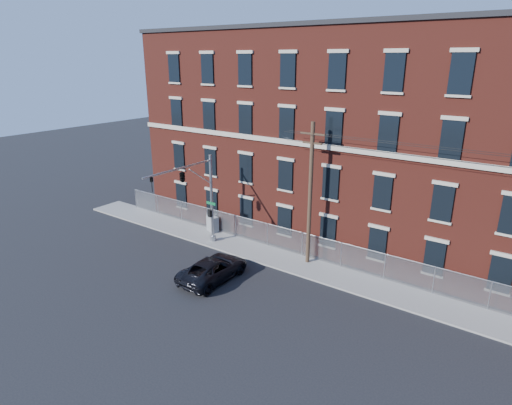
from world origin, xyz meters
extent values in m
plane|color=black|center=(0.00, 0.00, 0.00)|extent=(140.00, 140.00, 0.00)
cube|color=gray|center=(12.00, 5.00, 0.06)|extent=(65.00, 3.00, 0.12)
cube|color=#5E1F16|center=(12.00, 14.00, 8.00)|extent=(55.00, 14.00, 16.00)
cube|color=#AFA692|center=(12.00, 6.92, 8.30)|extent=(55.00, 0.18, 0.35)
cube|color=black|center=(-11.83, 6.94, 2.20)|extent=(1.20, 0.10, 2.20)
cube|color=black|center=(-11.83, 6.94, 5.80)|extent=(1.20, 0.10, 2.20)
cube|color=black|center=(-11.83, 6.94, 9.60)|extent=(1.20, 0.10, 2.20)
cube|color=black|center=(-11.83, 6.94, 13.20)|extent=(1.20, 0.10, 2.20)
cube|color=black|center=(-8.17, 6.94, 2.20)|extent=(1.20, 0.10, 2.20)
cube|color=black|center=(-8.17, 6.94, 5.80)|extent=(1.20, 0.10, 2.20)
cube|color=black|center=(-8.17, 6.94, 9.60)|extent=(1.20, 0.10, 2.20)
cube|color=black|center=(-8.17, 6.94, 13.20)|extent=(1.20, 0.10, 2.20)
cube|color=black|center=(-4.50, 6.94, 2.20)|extent=(1.20, 0.10, 2.20)
cube|color=black|center=(-4.50, 6.94, 5.80)|extent=(1.20, 0.10, 2.20)
cube|color=black|center=(-4.50, 6.94, 9.60)|extent=(1.20, 0.10, 2.20)
cube|color=black|center=(-4.50, 6.94, 13.20)|extent=(1.20, 0.10, 2.20)
cube|color=black|center=(-0.83, 6.94, 2.20)|extent=(1.20, 0.10, 2.20)
cube|color=black|center=(-0.83, 6.94, 5.80)|extent=(1.20, 0.10, 2.20)
cube|color=black|center=(-0.83, 6.94, 9.60)|extent=(1.20, 0.10, 2.20)
cube|color=black|center=(-0.83, 6.94, 13.20)|extent=(1.20, 0.10, 2.20)
cube|color=black|center=(2.83, 6.94, 2.20)|extent=(1.20, 0.10, 2.20)
cube|color=black|center=(2.83, 6.94, 5.80)|extent=(1.20, 0.10, 2.20)
cube|color=black|center=(2.83, 6.94, 9.60)|extent=(1.20, 0.10, 2.20)
cube|color=black|center=(2.83, 6.94, 13.20)|extent=(1.20, 0.10, 2.20)
cube|color=black|center=(6.50, 6.94, 2.20)|extent=(1.20, 0.10, 2.20)
cube|color=black|center=(6.50, 6.94, 5.80)|extent=(1.20, 0.10, 2.20)
cube|color=black|center=(6.50, 6.94, 9.60)|extent=(1.20, 0.10, 2.20)
cube|color=black|center=(6.50, 6.94, 13.20)|extent=(1.20, 0.10, 2.20)
cube|color=black|center=(10.17, 6.94, 2.20)|extent=(1.20, 0.10, 2.20)
cube|color=black|center=(10.17, 6.94, 5.80)|extent=(1.20, 0.10, 2.20)
cube|color=black|center=(10.17, 6.94, 9.60)|extent=(1.20, 0.10, 2.20)
cube|color=black|center=(10.17, 6.94, 13.20)|extent=(1.20, 0.10, 2.20)
cube|color=black|center=(13.83, 6.94, 2.20)|extent=(1.20, 0.10, 2.20)
cube|color=black|center=(13.83, 6.94, 5.80)|extent=(1.20, 0.10, 2.20)
cube|color=#A5A8AD|center=(12.00, 6.30, 1.02)|extent=(59.00, 0.02, 1.80)
cylinder|color=#9EA0A5|center=(12.00, 6.30, 1.92)|extent=(59.00, 0.04, 0.04)
cylinder|color=#9EA0A5|center=(-17.50, 6.30, 1.02)|extent=(0.06, 0.06, 1.85)
cylinder|color=#9EA0A5|center=(-14.39, 6.30, 1.02)|extent=(0.06, 0.06, 1.85)
cylinder|color=#9EA0A5|center=(-11.29, 6.30, 1.02)|extent=(0.06, 0.06, 1.85)
cylinder|color=#9EA0A5|center=(-8.18, 6.30, 1.02)|extent=(0.06, 0.06, 1.85)
cylinder|color=#9EA0A5|center=(-5.08, 6.30, 1.02)|extent=(0.06, 0.06, 1.85)
cylinder|color=#9EA0A5|center=(-1.97, 6.30, 1.02)|extent=(0.06, 0.06, 1.85)
cylinder|color=#9EA0A5|center=(1.13, 6.30, 1.02)|extent=(0.06, 0.06, 1.85)
cylinder|color=#9EA0A5|center=(4.24, 6.30, 1.02)|extent=(0.06, 0.06, 1.85)
cylinder|color=#9EA0A5|center=(7.34, 6.30, 1.02)|extent=(0.06, 0.06, 1.85)
cylinder|color=#9EA0A5|center=(10.45, 6.30, 1.02)|extent=(0.06, 0.06, 1.85)
cylinder|color=#9EA0A5|center=(13.55, 6.30, 1.02)|extent=(0.06, 0.06, 1.85)
cylinder|color=#9EA0A5|center=(-6.00, 4.50, 3.62)|extent=(0.22, 0.22, 7.00)
cylinder|color=#9EA0A5|center=(-6.00, 4.50, 0.32)|extent=(0.50, 0.50, 0.40)
cylinder|color=#9EA0A5|center=(-6.00, 1.25, 6.72)|extent=(0.14, 6.50, 0.14)
cylinder|color=#9EA0A5|center=(-6.00, 3.30, 5.72)|extent=(0.08, 2.18, 1.56)
cube|color=#0C592D|center=(-5.95, 4.35, 3.32)|extent=(0.90, 0.03, 0.22)
cube|color=black|center=(-6.00, 4.25, 2.52)|extent=(0.25, 0.25, 0.60)
imported|color=black|center=(-6.00, -1.30, 6.17)|extent=(0.16, 0.20, 1.00)
imported|color=black|center=(-6.00, 1.50, 6.17)|extent=(0.53, 2.48, 1.00)
cylinder|color=#423021|center=(2.00, 5.60, 5.12)|extent=(0.28, 0.28, 10.00)
cube|color=#423021|center=(2.00, 5.60, 9.32)|extent=(1.80, 0.12, 0.12)
cube|color=#423021|center=(2.00, 5.60, 8.72)|extent=(1.40, 0.12, 0.12)
imported|color=black|center=(-1.95, -0.09, 0.74)|extent=(2.47, 5.33, 1.48)
cube|color=slate|center=(-7.33, 6.00, 0.78)|extent=(1.15, 0.76, 1.32)
camera|label=1|loc=(15.34, -19.30, 14.03)|focal=30.28mm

